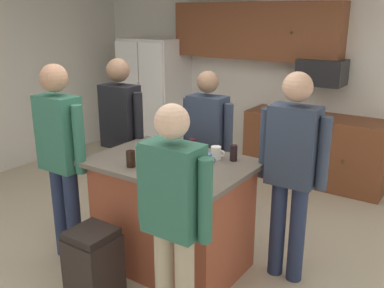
{
  "coord_description": "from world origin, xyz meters",
  "views": [
    {
      "loc": [
        2.26,
        -2.83,
        2.16
      ],
      "look_at": [
        0.24,
        0.14,
        1.05
      ],
      "focal_mm": 39.86,
      "sensor_mm": 36.0,
      "label": 1
    }
  ],
  "objects_px": {
    "serving_tray": "(171,155)",
    "glass_dark_ale": "(193,146)",
    "glass_short_whisky": "(131,159)",
    "mug_ceramic_white": "(216,153)",
    "person_guest_by_door": "(121,131)",
    "tumbler_amber": "(185,164)",
    "glass_pilsner": "(234,153)",
    "kitchen_island": "(173,214)",
    "trash_bin": "(94,266)",
    "person_elder_center": "(292,164)",
    "mug_blue_stoneware": "(207,159)",
    "refrigerator": "(155,96)",
    "microwave_over_range": "(322,72)",
    "person_guest_left": "(173,211)",
    "person_guest_right": "(61,150)",
    "person_host_foreground": "(207,140)"
  },
  "relations": [
    {
      "from": "serving_tray",
      "to": "trash_bin",
      "type": "bearing_deg",
      "value": -100.01
    },
    {
      "from": "person_guest_by_door",
      "to": "glass_short_whisky",
      "type": "relative_size",
      "value": 13.21
    },
    {
      "from": "serving_tray",
      "to": "glass_dark_ale",
      "type": "bearing_deg",
      "value": 71.73
    },
    {
      "from": "kitchen_island",
      "to": "person_guest_left",
      "type": "relative_size",
      "value": 0.81
    },
    {
      "from": "person_guest_left",
      "to": "person_guest_right",
      "type": "height_order",
      "value": "person_guest_right"
    },
    {
      "from": "serving_tray",
      "to": "glass_pilsner",
      "type": "bearing_deg",
      "value": 26.34
    },
    {
      "from": "person_host_foreground",
      "to": "tumbler_amber",
      "type": "distance_m",
      "value": 1.05
    },
    {
      "from": "mug_blue_stoneware",
      "to": "glass_short_whisky",
      "type": "height_order",
      "value": "glass_short_whisky"
    },
    {
      "from": "person_guest_right",
      "to": "person_guest_left",
      "type": "bearing_deg",
      "value": -37.09
    },
    {
      "from": "microwave_over_range",
      "to": "person_guest_left",
      "type": "bearing_deg",
      "value": -87.0
    },
    {
      "from": "refrigerator",
      "to": "serving_tray",
      "type": "distance_m",
      "value": 3.31
    },
    {
      "from": "tumbler_amber",
      "to": "microwave_over_range",
      "type": "bearing_deg",
      "value": 87.61
    },
    {
      "from": "person_host_foreground",
      "to": "glass_dark_ale",
      "type": "height_order",
      "value": "person_host_foreground"
    },
    {
      "from": "mug_ceramic_white",
      "to": "serving_tray",
      "type": "relative_size",
      "value": 0.3
    },
    {
      "from": "kitchen_island",
      "to": "serving_tray",
      "type": "xyz_separation_m",
      "value": [
        -0.05,
        0.06,
        0.5
      ]
    },
    {
      "from": "person_elder_center",
      "to": "glass_short_whisky",
      "type": "distance_m",
      "value": 1.28
    },
    {
      "from": "microwave_over_range",
      "to": "serving_tray",
      "type": "xyz_separation_m",
      "value": [
        -0.41,
        -2.6,
        -0.45
      ]
    },
    {
      "from": "serving_tray",
      "to": "trash_bin",
      "type": "height_order",
      "value": "serving_tray"
    },
    {
      "from": "person_elder_center",
      "to": "mug_blue_stoneware",
      "type": "xyz_separation_m",
      "value": [
        -0.6,
        -0.31,
        0.02
      ]
    },
    {
      "from": "refrigerator",
      "to": "trash_bin",
      "type": "xyz_separation_m",
      "value": [
        2.05,
        -3.29,
        -0.59
      ]
    },
    {
      "from": "refrigerator",
      "to": "person_host_foreground",
      "type": "height_order",
      "value": "refrigerator"
    },
    {
      "from": "kitchen_island",
      "to": "tumbler_amber",
      "type": "height_order",
      "value": "tumbler_amber"
    },
    {
      "from": "kitchen_island",
      "to": "serving_tray",
      "type": "height_order",
      "value": "serving_tray"
    },
    {
      "from": "person_guest_left",
      "to": "person_elder_center",
      "type": "xyz_separation_m",
      "value": [
        0.36,
        1.09,
        0.07
      ]
    },
    {
      "from": "person_guest_left",
      "to": "person_guest_right",
      "type": "bearing_deg",
      "value": 41.7
    },
    {
      "from": "person_guest_by_door",
      "to": "person_host_foreground",
      "type": "distance_m",
      "value": 0.88
    },
    {
      "from": "person_guest_left",
      "to": "serving_tray",
      "type": "bearing_deg",
      "value": 0.53
    },
    {
      "from": "kitchen_island",
      "to": "person_guest_by_door",
      "type": "height_order",
      "value": "person_guest_by_door"
    },
    {
      "from": "person_guest_by_door",
      "to": "trash_bin",
      "type": "height_order",
      "value": "person_guest_by_door"
    },
    {
      "from": "trash_bin",
      "to": "refrigerator",
      "type": "bearing_deg",
      "value": 121.91
    },
    {
      "from": "mug_ceramic_white",
      "to": "person_host_foreground",
      "type": "bearing_deg",
      "value": 128.28
    },
    {
      "from": "person_elder_center",
      "to": "person_guest_by_door",
      "type": "bearing_deg",
      "value": -22.83
    },
    {
      "from": "glass_dark_ale",
      "to": "trash_bin",
      "type": "bearing_deg",
      "value": -101.86
    },
    {
      "from": "person_guest_left",
      "to": "trash_bin",
      "type": "xyz_separation_m",
      "value": [
        -0.73,
        -0.05,
        -0.64
      ]
    },
    {
      "from": "trash_bin",
      "to": "glass_short_whisky",
      "type": "bearing_deg",
      "value": 88.58
    },
    {
      "from": "glass_short_whisky",
      "to": "mug_ceramic_white",
      "type": "bearing_deg",
      "value": 49.11
    },
    {
      "from": "glass_pilsner",
      "to": "tumbler_amber",
      "type": "distance_m",
      "value": 0.48
    },
    {
      "from": "microwave_over_range",
      "to": "person_elder_center",
      "type": "distance_m",
      "value": 2.37
    },
    {
      "from": "refrigerator",
      "to": "mug_blue_stoneware",
      "type": "height_order",
      "value": "refrigerator"
    },
    {
      "from": "person_host_foreground",
      "to": "trash_bin",
      "type": "bearing_deg",
      "value": -12.57
    },
    {
      "from": "person_guest_left",
      "to": "person_host_foreground",
      "type": "distance_m",
      "value": 1.66
    },
    {
      "from": "mug_blue_stoneware",
      "to": "serving_tray",
      "type": "relative_size",
      "value": 0.29
    },
    {
      "from": "glass_dark_ale",
      "to": "serving_tray",
      "type": "height_order",
      "value": "glass_dark_ale"
    },
    {
      "from": "glass_short_whisky",
      "to": "serving_tray",
      "type": "bearing_deg",
      "value": 69.64
    },
    {
      "from": "person_guest_by_door",
      "to": "person_host_foreground",
      "type": "bearing_deg",
      "value": 52.28
    },
    {
      "from": "refrigerator",
      "to": "glass_pilsner",
      "type": "relative_size",
      "value": 13.37
    },
    {
      "from": "person_elder_center",
      "to": "mug_ceramic_white",
      "type": "distance_m",
      "value": 0.63
    },
    {
      "from": "person_guest_left",
      "to": "person_elder_center",
      "type": "bearing_deg",
      "value": -55.68
    },
    {
      "from": "person_host_foreground",
      "to": "mug_ceramic_white",
      "type": "height_order",
      "value": "person_host_foreground"
    },
    {
      "from": "tumbler_amber",
      "to": "glass_pilsner",
      "type": "bearing_deg",
      "value": 67.89
    }
  ]
}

